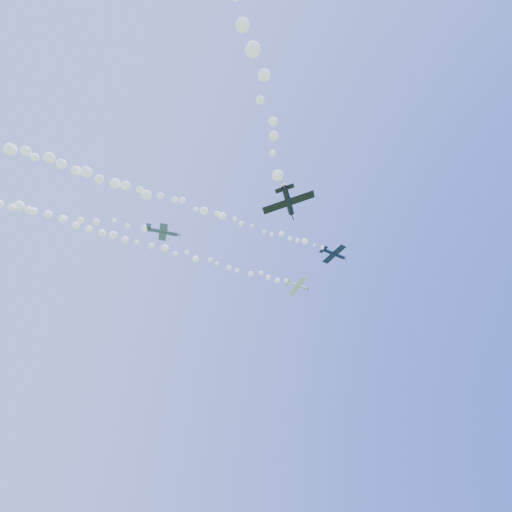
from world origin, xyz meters
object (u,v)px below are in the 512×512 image
plane_white (298,286)px  plane_navy (334,254)px  plane_grey (163,232)px  plane_black (288,202)px

plane_white → plane_navy: plane_white is taller
plane_grey → plane_black: 29.51m
plane_white → plane_navy: bearing=-102.9°
plane_navy → plane_black: bearing=-138.6°
plane_navy → plane_black: plane_navy is taller
plane_white → plane_grey: (-38.26, -14.77, -8.29)m
plane_grey → plane_black: (7.95, -26.41, -10.50)m
plane_white → plane_black: size_ratio=1.16×
plane_white → plane_navy: size_ratio=1.03×
plane_white → plane_navy: 21.27m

